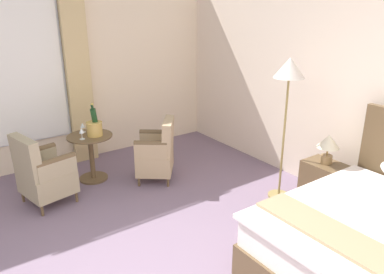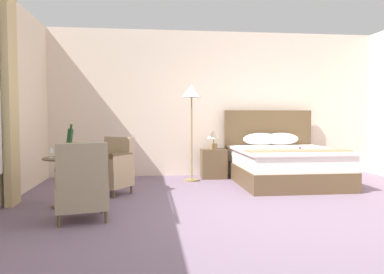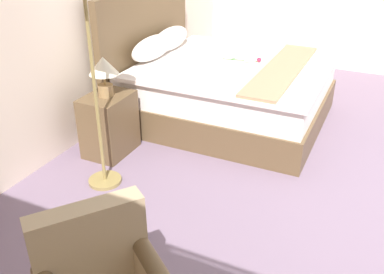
% 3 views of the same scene
% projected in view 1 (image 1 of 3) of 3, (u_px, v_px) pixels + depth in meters
% --- Properties ---
extents(wall_headboard_side, '(6.83, 0.12, 2.96)m').
position_uv_depth(wall_headboard_side, '(369.00, 87.00, 4.38)').
color(wall_headboard_side, beige).
rests_on(wall_headboard_side, ground).
extents(wall_window_side, '(0.27, 6.52, 2.96)m').
position_uv_depth(wall_window_side, '(10.00, 73.00, 5.23)').
color(wall_window_side, '#F4DFC0').
rests_on(wall_window_side, ground).
extents(nightstand, '(0.51, 0.36, 0.58)m').
position_uv_depth(nightstand, '(323.00, 185.00, 4.62)').
color(nightstand, brown).
rests_on(nightstand, ground).
extents(bedside_lamp, '(0.27, 0.27, 0.36)m').
position_uv_depth(bedside_lamp, '(328.00, 144.00, 4.43)').
color(bedside_lamp, '#97764C').
rests_on(bedside_lamp, nightstand).
extents(floor_lamp_brass, '(0.37, 0.37, 1.81)m').
position_uv_depth(floor_lamp_brass, '(289.00, 80.00, 4.41)').
color(floor_lamp_brass, olive).
rests_on(floor_lamp_brass, ground).
extents(side_table_round, '(0.63, 0.63, 0.67)m').
position_uv_depth(side_table_round, '(91.00, 154.00, 5.29)').
color(side_table_round, brown).
rests_on(side_table_round, ground).
extents(champagne_bucket, '(0.22, 0.22, 0.47)m').
position_uv_depth(champagne_bucket, '(94.00, 126.00, 5.16)').
color(champagne_bucket, tan).
rests_on(champagne_bucket, side_table_round).
extents(wine_glass_near_bucket, '(0.07, 0.07, 0.14)m').
position_uv_depth(wine_glass_near_bucket, '(83.00, 126.00, 5.30)').
color(wine_glass_near_bucket, white).
rests_on(wine_glass_near_bucket, side_table_round).
extents(wine_glass_near_edge, '(0.07, 0.07, 0.16)m').
position_uv_depth(wine_glass_near_edge, '(81.00, 131.00, 5.02)').
color(wine_glass_near_edge, white).
rests_on(wine_glass_near_edge, side_table_round).
extents(armchair_by_window, '(0.74, 0.73, 0.89)m').
position_uv_depth(armchair_by_window, '(158.00, 152.00, 5.29)').
color(armchair_by_window, brown).
rests_on(armchair_by_window, ground).
extents(armchair_facing_bed, '(0.69, 0.67, 0.93)m').
position_uv_depth(armchair_facing_bed, '(43.00, 173.00, 4.63)').
color(armchair_facing_bed, brown).
rests_on(armchair_facing_bed, ground).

